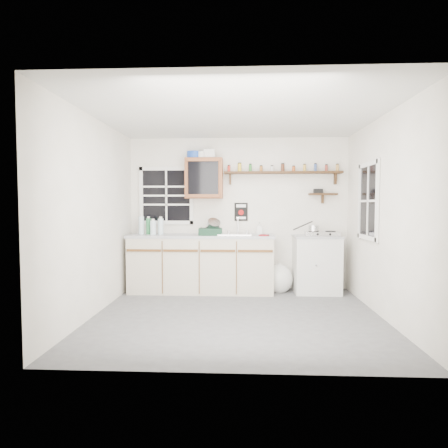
% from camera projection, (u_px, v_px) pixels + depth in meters
% --- Properties ---
extents(room, '(3.64, 3.24, 2.54)m').
position_uv_depth(room, '(237.00, 217.00, 4.63)').
color(room, '#505052').
rests_on(room, ground).
extents(main_cabinet, '(2.31, 0.63, 0.92)m').
position_uv_depth(main_cabinet, '(201.00, 263.00, 6.00)').
color(main_cabinet, beige).
rests_on(main_cabinet, floor).
extents(right_cabinet, '(0.73, 0.57, 0.91)m').
position_uv_depth(right_cabinet, '(316.00, 264.00, 5.94)').
color(right_cabinet, silver).
rests_on(right_cabinet, floor).
extents(sink, '(0.52, 0.44, 0.29)m').
position_uv_depth(sink, '(235.00, 234.00, 5.95)').
color(sink, silver).
rests_on(sink, main_cabinet).
extents(upper_cabinet, '(0.60, 0.32, 0.65)m').
position_uv_depth(upper_cabinet, '(204.00, 178.00, 6.07)').
color(upper_cabinet, brown).
rests_on(upper_cabinet, wall_back).
extents(upper_cabinet_clutter, '(0.46, 0.24, 0.14)m').
position_uv_depth(upper_cabinet_clutter, '(200.00, 155.00, 6.05)').
color(upper_cabinet_clutter, '#193FA6').
rests_on(upper_cabinet_clutter, upper_cabinet).
extents(spice_shelf, '(1.91, 0.18, 0.35)m').
position_uv_depth(spice_shelf, '(282.00, 172.00, 6.07)').
color(spice_shelf, '#32190D').
rests_on(spice_shelf, wall_back).
extents(secondary_shelf, '(0.45, 0.16, 0.24)m').
position_uv_depth(secondary_shelf, '(321.00, 194.00, 6.07)').
color(secondary_shelf, '#32190D').
rests_on(secondary_shelf, wall_back).
extents(warning_sign, '(0.22, 0.02, 0.30)m').
position_uv_depth(warning_sign, '(241.00, 212.00, 6.21)').
color(warning_sign, black).
rests_on(warning_sign, wall_back).
extents(window_back, '(0.93, 0.03, 0.98)m').
position_uv_depth(window_back, '(166.00, 196.00, 6.25)').
color(window_back, black).
rests_on(window_back, wall_back).
extents(window_right, '(0.03, 0.78, 1.08)m').
position_uv_depth(window_right, '(368.00, 201.00, 5.09)').
color(window_right, black).
rests_on(window_right, wall_back).
extents(water_bottles, '(0.41, 0.17, 0.32)m').
position_uv_depth(water_bottles, '(151.00, 226.00, 6.02)').
color(water_bottles, silver).
rests_on(water_bottles, main_cabinet).
extents(dish_rack, '(0.38, 0.30, 0.28)m').
position_uv_depth(dish_rack, '(211.00, 230.00, 5.88)').
color(dish_rack, black).
rests_on(dish_rack, main_cabinet).
extents(soap_bottle, '(0.09, 0.10, 0.20)m').
position_uv_depth(soap_bottle, '(259.00, 228.00, 6.04)').
color(soap_bottle, silver).
rests_on(soap_bottle, main_cabinet).
extents(rag, '(0.17, 0.16, 0.02)m').
position_uv_depth(rag, '(264.00, 235.00, 5.75)').
color(rag, maroon).
rests_on(rag, main_cabinet).
extents(hotplate, '(0.54, 0.31, 0.08)m').
position_uv_depth(hotplate, '(322.00, 234.00, 5.89)').
color(hotplate, silver).
rests_on(hotplate, right_cabinet).
extents(saucepan, '(0.39, 0.20, 0.17)m').
position_uv_depth(saucepan, '(313.00, 228.00, 5.89)').
color(saucepan, silver).
rests_on(saucepan, hotplate).
extents(trash_bag, '(0.44, 0.40, 0.50)m').
position_uv_depth(trash_bag, '(279.00, 279.00, 6.00)').
color(trash_bag, white).
rests_on(trash_bag, floor).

